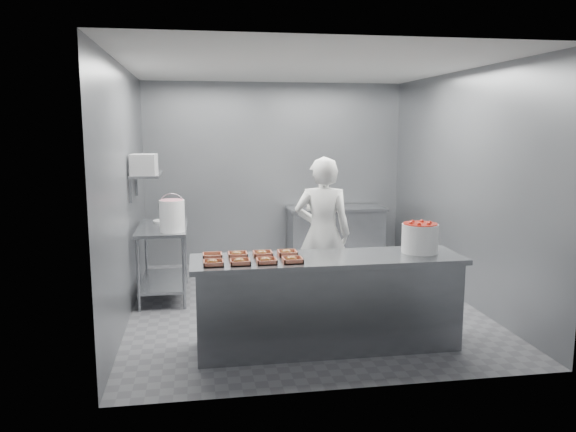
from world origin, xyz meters
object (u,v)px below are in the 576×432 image
object	(u,v)px
service_counter	(327,302)
glaze_bucket	(172,215)
tray_5	(237,254)
strawberry_tub	(420,237)
tray_4	(212,256)
tray_6	(262,253)
tray_7	(287,253)
worker	(323,234)
prep_table	(163,250)
appliance	(144,165)
tray_1	(240,262)
tray_0	(213,263)
tray_3	(292,260)
tray_2	(266,261)
back_counter	(336,236)

from	to	relation	value
service_counter	glaze_bucket	world-z (taller)	glaze_bucket
tray_5	strawberry_tub	world-z (taller)	strawberry_tub
tray_4	tray_6	distance (m)	0.48
tray_7	strawberry_tub	world-z (taller)	strawberry_tub
tray_7	worker	size ratio (longest dim) A/B	0.10
prep_table	tray_4	xyz separation A→B (m)	(0.56, -1.80, 0.33)
glaze_bucket	strawberry_tub	bearing A→B (deg)	-32.19
appliance	strawberry_tub	bearing A→B (deg)	-27.33
service_counter	tray_1	distance (m)	0.98
tray_1	strawberry_tub	distance (m)	1.80
tray_7	tray_0	bearing A→B (deg)	-157.95
tray_4	tray_5	bearing A→B (deg)	-0.00
tray_3	glaze_bucket	size ratio (longest dim) A/B	0.41
tray_3	strawberry_tub	bearing A→B (deg)	8.10
tray_2	glaze_bucket	bearing A→B (deg)	117.60
service_counter	tray_6	distance (m)	0.78
tray_1	tray_7	world-z (taller)	same
worker	tray_7	bearing A→B (deg)	74.24
service_counter	worker	xyz separation A→B (m)	(0.22, 1.18, 0.44)
service_counter	glaze_bucket	bearing A→B (deg)	133.72
prep_table	strawberry_tub	xyz separation A→B (m)	(2.59, -1.91, 0.46)
tray_2	worker	bearing A→B (deg)	58.10
prep_table	back_counter	bearing A→B (deg)	27.01
tray_6	tray_5	bearing A→B (deg)	180.00
prep_table	strawberry_tub	distance (m)	3.25
back_counter	tray_1	world-z (taller)	tray_1
appliance	tray_7	bearing A→B (deg)	-43.17
back_counter	strawberry_tub	size ratio (longest dim) A/B	4.24
prep_table	tray_2	xyz separation A→B (m)	(1.04, -2.10, 0.33)
tray_0	tray_3	world-z (taller)	same
tray_6	strawberry_tub	world-z (taller)	strawberry_tub
tray_1	strawberry_tub	size ratio (longest dim) A/B	0.53
tray_1	tray_3	xyz separation A→B (m)	(0.48, 0.00, 0.00)
tray_5	tray_6	size ratio (longest dim) A/B	1.00
tray_7	strawberry_tub	xyz separation A→B (m)	(1.31, -0.11, 0.13)
prep_table	tray_2	distance (m)	2.36
tray_6	glaze_bucket	bearing A→B (deg)	122.17
tray_5	tray_1	bearing A→B (deg)	-90.00
service_counter	back_counter	size ratio (longest dim) A/B	1.73
tray_5	tray_6	bearing A→B (deg)	0.00
prep_table	tray_3	bearing A→B (deg)	-58.57
tray_3	tray_6	bearing A→B (deg)	129.45
back_counter	tray_7	size ratio (longest dim) A/B	8.01
tray_6	worker	distance (m)	1.33
service_counter	tray_0	size ratio (longest dim) A/B	13.88
strawberry_tub	glaze_bucket	distance (m)	2.89
tray_7	glaze_bucket	xyz separation A→B (m)	(-1.14, 1.43, 0.17)
tray_1	glaze_bucket	world-z (taller)	glaze_bucket
service_counter	appliance	xyz separation A→B (m)	(-1.82, 1.68, 1.23)
tray_6	glaze_bucket	xyz separation A→B (m)	(-0.90, 1.43, 0.17)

